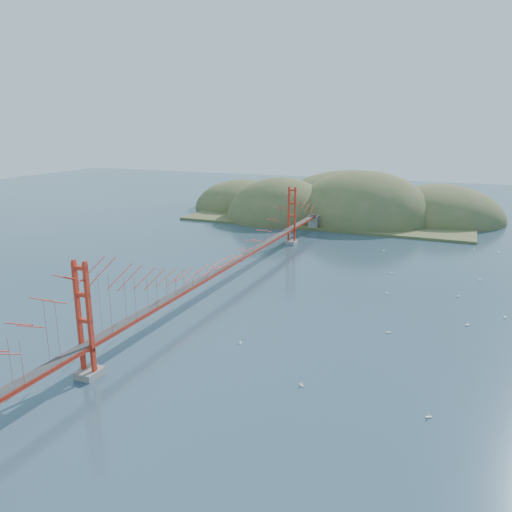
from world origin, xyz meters
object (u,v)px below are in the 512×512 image
at_px(sailboat_0, 240,342).
at_px(sailboat_2, 388,332).
at_px(bridge, 226,241).
at_px(sailboat_1, 387,293).

distance_m(sailboat_0, sailboat_2, 17.58).
bearing_deg(sailboat_0, bridge, 120.48).
height_order(bridge, sailboat_2, bridge).
bearing_deg(bridge, sailboat_1, 14.78).
distance_m(sailboat_1, sailboat_2, 14.40).
distance_m(bridge, sailboat_2, 27.37).
xyz_separation_m(bridge, sailboat_0, (10.36, -17.59, -6.87)).
xyz_separation_m(bridge, sailboat_1, (22.85, 6.03, -6.87)).
bearing_deg(sailboat_1, sailboat_0, -117.87).
bearing_deg(sailboat_2, sailboat_1, 99.40).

